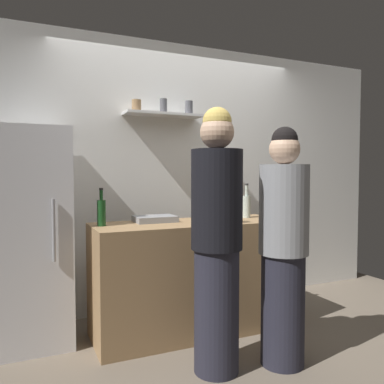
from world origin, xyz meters
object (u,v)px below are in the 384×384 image
Objects in this scene: wine_bottle_dark_glass at (197,205)px; wine_bottle_green_glass at (101,212)px; refrigerator at (26,237)px; person_blonde at (217,241)px; water_bottle_plastic at (216,208)px; person_grey_hoodie at (283,248)px; baking_pan at (155,219)px; wine_bottle_pale_glass at (246,205)px; utensil_holder at (234,215)px.

wine_bottle_green_glass is (-0.86, -0.11, -0.02)m from wine_bottle_dark_glass.
person_blonde is at bearing -40.76° from refrigerator.
water_bottle_plastic is (1.54, -0.21, 0.18)m from refrigerator.
person_grey_hoodie is (0.07, -0.87, -0.21)m from water_bottle_plastic.
baking_pan is at bearing -9.86° from refrigerator.
baking_pan is 1.09× the size of wine_bottle_pale_glass.
wine_bottle_dark_glass is at bearing 169.97° from wine_bottle_pale_glass.
wine_bottle_pale_glass reaches higher than baking_pan.
wine_bottle_dark_glass reaches higher than utensil_holder.
water_bottle_plastic is (-0.03, 0.28, 0.03)m from utensil_holder.
refrigerator is 4.93× the size of baking_pan.
baking_pan is at bearing -175.12° from wine_bottle_dark_glass.
wine_bottle_dark_glass is (-0.17, 0.35, 0.06)m from utensil_holder.
utensil_holder is 0.40m from wine_bottle_pale_glass.
refrigerator is 5.71× the size of wine_bottle_green_glass.
person_grey_hoodie is at bearing -159.08° from person_blonde.
baking_pan is 0.42m from wine_bottle_dark_glass.
water_bottle_plastic is at bearing 109.57° from person_grey_hoodie.
water_bottle_plastic is at bearing 2.03° from wine_bottle_green_glass.
utensil_holder is 0.13× the size of person_blonde.
utensil_holder is 0.68× the size of wine_bottle_dark_glass.
person_grey_hoodie is at bearing -85.32° from utensil_holder.
wine_bottle_pale_glass is 1.06× the size of wine_bottle_green_glass.
wine_bottle_pale_glass is 0.93m from person_grey_hoodie.
utensil_holder is 0.62m from person_grey_hoodie.
person_blonde is (0.16, -0.82, -0.07)m from baking_pan.
wine_bottle_green_glass reaches higher than baking_pan.
baking_pan is 0.87m from wine_bottle_pale_glass.
refrigerator is 7.49× the size of utensil_holder.
person_grey_hoodie is (-0.24, -0.87, -0.22)m from wine_bottle_pale_glass.
utensil_holder is 0.76× the size of wine_bottle_green_glass.
wine_bottle_green_glass is 0.17× the size of person_blonde.
water_bottle_plastic is 0.90m from person_grey_hoodie.
person_blonde reaches higher than wine_bottle_pale_glass.
water_bottle_plastic is 0.13× the size of person_grey_hoodie.
person_grey_hoodie is at bearing -55.63° from baking_pan.
baking_pan is 0.47m from wine_bottle_green_glass.
wine_bottle_green_glass is at bearing -177.97° from water_bottle_plastic.
baking_pan is 1.52× the size of utensil_holder.
wine_bottle_dark_glass is at bearing 115.60° from utensil_holder.
wine_bottle_green_glass is (-0.46, -0.08, 0.09)m from baking_pan.
wine_bottle_pale_glass is at bearing -99.97° from person_blonde.
person_grey_hoodie is (0.47, -0.10, -0.07)m from person_blonde.
wine_bottle_pale_glass is 0.18× the size of person_blonde.
refrigerator is 1.42m from wine_bottle_dark_glass.
refrigerator reaches higher than utensil_holder.
baking_pan is at bearing 151.04° from utensil_holder.
utensil_holder is at bearing 109.41° from person_grey_hoodie.
wine_bottle_dark_glass is 0.19× the size of person_blonde.
person_grey_hoodie is at bearing -105.40° from wine_bottle_pale_glass.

